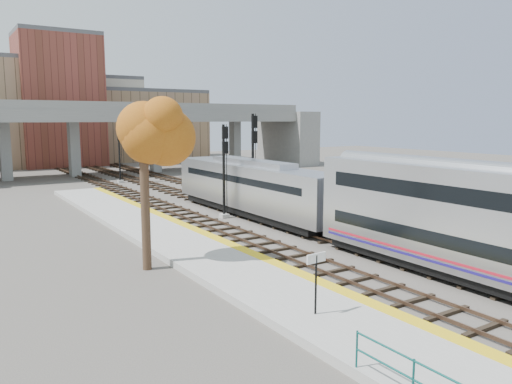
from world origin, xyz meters
TOP-DOWN VIEW (x-y plane):
  - ground at (0.00, 0.00)m, footprint 160.00×160.00m
  - platform at (-7.25, 0.00)m, footprint 4.50×60.00m
  - yellow_strip at (-5.35, 0.00)m, footprint 0.70×60.00m
  - tracks at (0.93, 12.50)m, footprint 10.70×95.00m
  - overpass at (4.92, 45.00)m, footprint 54.00×12.00m
  - buildings_far at (1.26, 66.57)m, footprint 43.00×21.00m
  - parking_lot at (14.00, 28.00)m, footprint 14.00×18.00m
  - locomotive at (1.00, 10.06)m, footprint 3.02×19.05m
  - signal_mast_near at (-1.10, 10.58)m, footprint 0.60×0.64m
  - signal_mast_mid at (3.00, 13.01)m, footprint 0.60×0.64m
  - signal_mast_far at (-1.10, 35.47)m, footprint 0.60×0.64m
  - station_sign at (-7.86, -8.30)m, footprint 0.90×0.12m
  - tree at (-10.66, 1.33)m, footprint 3.60×3.60m
  - car_a at (12.44, 25.52)m, footprint 1.99×3.93m
  - car_b at (15.05, 28.15)m, footprint 3.11×3.92m
  - car_c at (15.75, 31.24)m, footprint 2.27×4.56m

SIDE VIEW (x-z plane):
  - ground at x=0.00m, z-range 0.00..0.00m
  - parking_lot at x=14.00m, z-range 0.00..0.04m
  - tracks at x=0.93m, z-range -0.05..0.20m
  - platform at x=-7.25m, z-range 0.00..0.35m
  - yellow_strip at x=-5.35m, z-range 0.35..0.36m
  - car_b at x=15.05m, z-range 0.04..1.29m
  - car_c at x=15.75m, z-range 0.04..1.31m
  - car_a at x=12.44m, z-range 0.04..1.32m
  - station_sign at x=-7.86m, z-range 0.84..3.12m
  - locomotive at x=1.00m, z-range 0.23..4.33m
  - signal_mast_near at x=-1.10m, z-range -0.04..6.96m
  - signal_mast_far at x=-1.10m, z-range -0.02..7.06m
  - signal_mast_mid at x=3.00m, z-range 0.10..7.92m
  - overpass at x=4.92m, z-range 1.06..10.56m
  - tree at x=-10.66m, z-range 2.17..11.13m
  - buildings_far at x=1.26m, z-range -2.42..18.18m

